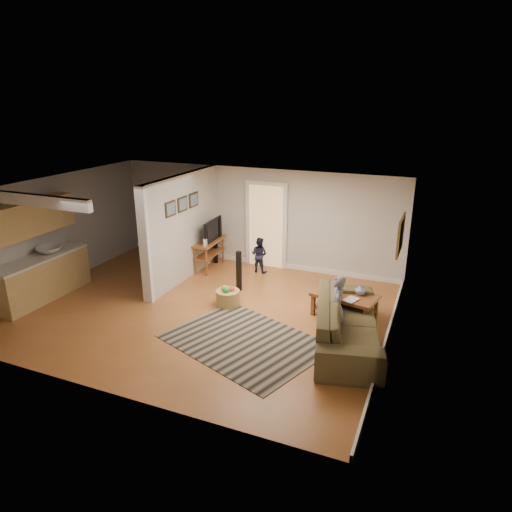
% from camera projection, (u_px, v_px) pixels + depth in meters
% --- Properties ---
extents(ground, '(7.50, 7.50, 0.00)m').
position_uv_depth(ground, '(201.00, 309.00, 9.43)').
color(ground, brown).
rests_on(ground, ground).
extents(room_shell, '(7.54, 6.02, 2.52)m').
position_uv_depth(room_shell, '(164.00, 231.00, 9.71)').
color(room_shell, '#B8B5B1').
rests_on(room_shell, ground).
extents(area_rug, '(3.22, 2.80, 0.01)m').
position_uv_depth(area_rug, '(245.00, 341.00, 8.19)').
color(area_rug, black).
rests_on(area_rug, ground).
extents(sofa, '(1.69, 2.91, 0.80)m').
position_uv_depth(sofa, '(346.00, 342.00, 8.17)').
color(sofa, '#423921').
rests_on(sofa, ground).
extents(coffee_table, '(1.36, 0.95, 0.73)m').
position_uv_depth(coffee_table, '(346.00, 299.00, 9.02)').
color(coffee_table, brown).
rests_on(coffee_table, ground).
extents(tv_console, '(0.52, 1.21, 1.02)m').
position_uv_depth(tv_console, '(210.00, 243.00, 11.46)').
color(tv_console, brown).
rests_on(tv_console, ground).
extents(speaker_left, '(0.12, 0.12, 0.94)m').
position_uv_depth(speaker_left, '(239.00, 271.00, 10.21)').
color(speaker_left, black).
rests_on(speaker_left, ground).
extents(speaker_right, '(0.14, 0.14, 1.06)m').
position_uv_depth(speaker_right, '(216.00, 243.00, 11.91)').
color(speaker_right, black).
rests_on(speaker_right, ground).
extents(toy_basket, '(0.50, 0.50, 0.45)m').
position_uv_depth(toy_basket, '(228.00, 297.00, 9.56)').
color(toy_basket, '#A78D48').
rests_on(toy_basket, ground).
extents(child, '(0.37, 0.48, 1.18)m').
position_uv_depth(child, '(335.00, 336.00, 8.37)').
color(child, slate).
rests_on(child, ground).
extents(toddler, '(0.47, 0.39, 0.90)m').
position_uv_depth(toddler, '(259.00, 272.00, 11.46)').
color(toddler, '#1B1C39').
rests_on(toddler, ground).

